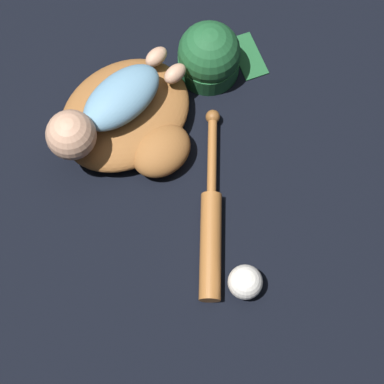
% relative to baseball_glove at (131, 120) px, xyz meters
% --- Properties ---
extents(ground_plane, '(6.00, 6.00, 0.00)m').
position_rel_baseball_glove_xyz_m(ground_plane, '(-0.05, 0.03, -0.04)').
color(ground_plane, black).
extents(baseball_glove, '(0.34, 0.33, 0.08)m').
position_rel_baseball_glove_xyz_m(baseball_glove, '(0.00, 0.00, 0.00)').
color(baseball_glove, '#935B2D').
rests_on(baseball_glove, ground).
extents(baby_figure, '(0.37, 0.12, 0.11)m').
position_rel_baseball_glove_xyz_m(baby_figure, '(0.05, -0.02, 0.09)').
color(baby_figure, '#6693B2').
rests_on(baby_figure, baseball_glove).
extents(baseball_bat, '(0.35, 0.34, 0.05)m').
position_rel_baseball_glove_xyz_m(baseball_bat, '(0.05, 0.31, -0.02)').
color(baseball_bat, '#9E602D').
rests_on(baseball_bat, ground).
extents(baseball, '(0.08, 0.08, 0.08)m').
position_rel_baseball_glove_xyz_m(baseball, '(0.09, 0.46, -0.00)').
color(baseball, white).
rests_on(baseball, ground).
extents(baseball_cap, '(0.23, 0.19, 0.15)m').
position_rel_baseball_glove_xyz_m(baseball_cap, '(-0.25, 0.01, 0.02)').
color(baseball_cap, '#1E562D').
rests_on(baseball_cap, ground).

